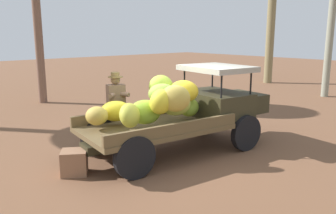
{
  "coord_description": "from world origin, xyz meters",
  "views": [
    {
      "loc": [
        -4.84,
        -5.45,
        2.56
      ],
      "look_at": [
        -0.06,
        -0.02,
        1.03
      ],
      "focal_mm": 37.28,
      "sensor_mm": 36.0,
      "label": 1
    }
  ],
  "objects": [
    {
      "name": "wooden_crate",
      "position": [
        -2.12,
        0.26,
        0.23
      ],
      "size": [
        0.61,
        0.6,
        0.46
      ],
      "primitive_type": "cube",
      "rotation": [
        0.0,
        0.0,
        2.56
      ],
      "color": "#8E6347",
      "rests_on": "ground"
    },
    {
      "name": "farmer",
      "position": [
        -0.5,
        1.29,
        0.96
      ],
      "size": [
        0.53,
        0.49,
        1.7
      ],
      "rotation": [
        0.0,
        0.0,
        -1.8
      ],
      "color": "#846547",
      "rests_on": "ground"
    },
    {
      "name": "ground_plane",
      "position": [
        0.0,
        0.0,
        0.0
      ],
      "size": [
        60.0,
        60.0,
        0.0
      ],
      "primitive_type": "plane",
      "color": "brown"
    },
    {
      "name": "loose_banana_bunch",
      "position": [
        0.06,
        2.23,
        0.15
      ],
      "size": [
        0.47,
        0.58,
        0.32
      ],
      "primitive_type": "ellipsoid",
      "rotation": [
        0.0,
        0.03,
        1.22
      ],
      "color": "gold",
      "rests_on": "ground"
    },
    {
      "name": "truck",
      "position": [
        0.37,
        -0.1,
        0.94
      ],
      "size": [
        4.59,
        2.2,
        1.84
      ],
      "rotation": [
        0.0,
        0.0,
        -0.13
      ],
      "color": "#332F1C",
      "rests_on": "ground"
    }
  ]
}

